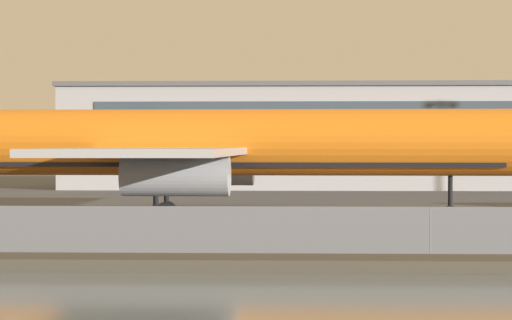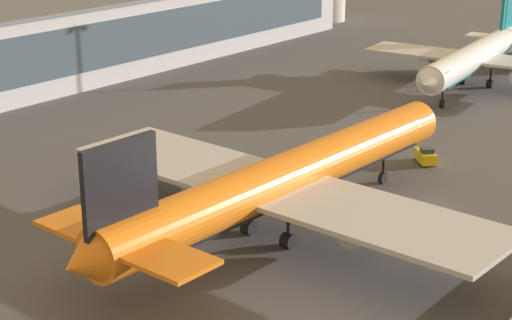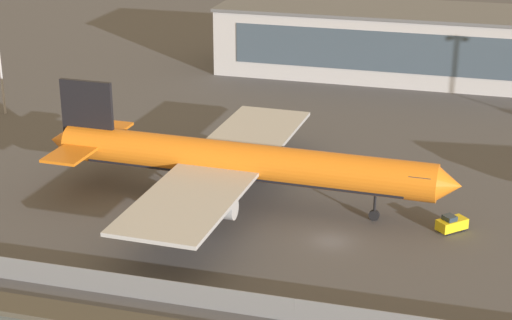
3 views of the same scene
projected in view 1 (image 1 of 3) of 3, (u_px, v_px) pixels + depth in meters
ground_plane at (402, 232)px, 68.10m from camera, size 500.00×500.00×0.00m
shoreline_seawall at (441, 264)px, 47.62m from camera, size 320.00×3.00×0.50m
perimeter_fence at (430, 233)px, 52.10m from camera, size 280.00×0.10×2.26m
cargo_jet_orange at (196, 145)px, 75.34m from camera, size 47.64×41.18×12.73m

